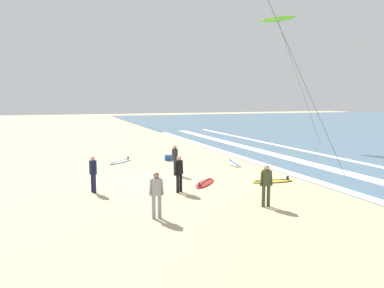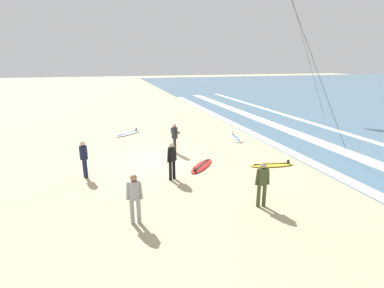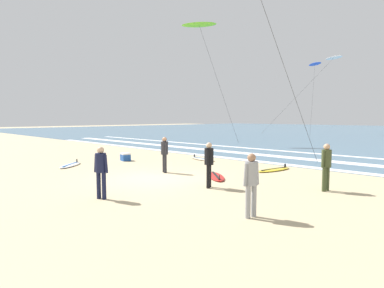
{
  "view_description": "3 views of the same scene",
  "coord_description": "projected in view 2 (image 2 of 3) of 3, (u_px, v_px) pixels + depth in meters",
  "views": [
    {
      "loc": [
        17.29,
        -4.57,
        4.03
      ],
      "look_at": [
        1.01,
        1.43,
        1.86
      ],
      "focal_mm": 33.96,
      "sensor_mm": 36.0,
      "label": 1
    },
    {
      "loc": [
        13.79,
        -2.14,
        4.8
      ],
      "look_at": [
        1.25,
        1.49,
        1.03
      ],
      "focal_mm": 27.28,
      "sensor_mm": 36.0,
      "label": 2
    },
    {
      "loc": [
        10.26,
        -8.16,
        2.48
      ],
      "look_at": [
        -0.71,
        2.79,
        1.19
      ],
      "focal_mm": 30.33,
      "sensor_mm": 36.0,
      "label": 3
    }
  ],
  "objects": [
    {
      "name": "surfer_left_near",
      "position": [
        84.0,
        156.0,
        12.14
      ],
      "size": [
        0.5,
        0.32,
        1.6
      ],
      "color": "#141938",
      "rests_on": "ground"
    },
    {
      "name": "surfer_mid_group",
      "position": [
        175.0,
        136.0,
        15.38
      ],
      "size": [
        0.5,
        0.32,
        1.6
      ],
      "color": "#232328",
      "rests_on": "ground"
    },
    {
      "name": "surfboard_right_spare",
      "position": [
        202.0,
        166.0,
        13.62
      ],
      "size": [
        1.99,
        1.81,
        0.25
      ],
      "color": "red",
      "rests_on": "ground"
    },
    {
      "name": "wave_foam_shoreline",
      "position": [
        279.0,
        147.0,
        16.73
      ],
      "size": [
        48.1,
        0.66,
        0.01
      ],
      "primitive_type": "cube",
      "color": "white",
      "rests_on": "ocean_surface"
    },
    {
      "name": "surfer_left_far",
      "position": [
        134.0,
        195.0,
        8.65
      ],
      "size": [
        0.32,
        0.52,
        1.6
      ],
      "color": "gray",
      "rests_on": "ground"
    },
    {
      "name": "ground_plane",
      "position": [
        157.0,
        159.0,
        14.63
      ],
      "size": [
        160.0,
        160.0,
        0.0
      ],
      "primitive_type": "plane",
      "color": "tan"
    },
    {
      "name": "surfboard_near_water",
      "position": [
        236.0,
        138.0,
        18.45
      ],
      "size": [
        2.17,
        0.96,
        0.25
      ],
      "color": "beige",
      "rests_on": "ground"
    },
    {
      "name": "surfboard_foreground_flat",
      "position": [
        128.0,
        133.0,
        19.62
      ],
      "size": [
        1.85,
        1.96,
        0.25
      ],
      "color": "silver",
      "rests_on": "ground"
    },
    {
      "name": "cooler_box",
      "position": [
        174.0,
        129.0,
        20.16
      ],
      "size": [
        0.7,
        0.59,
        0.44
      ],
      "color": "#1E4C9E",
      "rests_on": "ground"
    },
    {
      "name": "wave_foam_outer_break",
      "position": [
        372.0,
        141.0,
        17.81
      ],
      "size": [
        54.06,
        0.58,
        0.01
      ],
      "primitive_type": "cube",
      "color": "white",
      "rests_on": "ocean_surface"
    },
    {
      "name": "surfboard_left_pile",
      "position": [
        272.0,
        165.0,
        13.76
      ],
      "size": [
        0.89,
        2.16,
        0.25
      ],
      "color": "yellow",
      "rests_on": "ground"
    },
    {
      "name": "surfer_right_near",
      "position": [
        262.0,
        180.0,
        9.68
      ],
      "size": [
        0.32,
        0.52,
        1.6
      ],
      "color": "#384223",
      "rests_on": "ground"
    },
    {
      "name": "wave_foam_mid_break",
      "position": [
        331.0,
        147.0,
        16.72
      ],
      "size": [
        53.13,
        1.05,
        0.01
      ],
      "primitive_type": "cube",
      "color": "white",
      "rests_on": "ocean_surface"
    },
    {
      "name": "surfer_foreground_main",
      "position": [
        172.0,
        158.0,
        11.92
      ],
      "size": [
        0.33,
        0.49,
        1.6
      ],
      "color": "black",
      "rests_on": "ground"
    }
  ]
}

